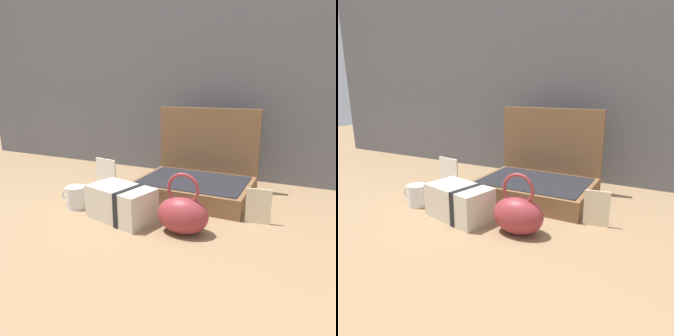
{
  "view_description": "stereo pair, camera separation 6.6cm",
  "coord_description": "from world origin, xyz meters",
  "views": [
    {
      "loc": [
        0.45,
        -0.96,
        0.45
      ],
      "look_at": [
        0.02,
        -0.02,
        0.18
      ],
      "focal_mm": 32.84,
      "sensor_mm": 36.0,
      "label": 1
    },
    {
      "loc": [
        0.51,
        -0.93,
        0.45
      ],
      "look_at": [
        0.02,
        -0.02,
        0.18
      ],
      "focal_mm": 32.84,
      "sensor_mm": 36.0,
      "label": 2
    }
  ],
  "objects": [
    {
      "name": "back_wall",
      "position": [
        0.0,
        0.58,
        0.7
      ],
      "size": [
        3.2,
        0.06,
        1.4
      ],
      "primitive_type": "cube",
      "color": "#56565B",
      "rests_on": "ground_plane"
    },
    {
      "name": "ground_plane",
      "position": [
        0.0,
        0.0,
        0.0
      ],
      "size": [
        6.0,
        6.0,
        0.0
      ],
      "primitive_type": "plane",
      "color": "#8C6D4C"
    },
    {
      "name": "cream_toiletry_bag",
      "position": [
        -0.12,
        -0.11,
        0.06
      ],
      "size": [
        0.25,
        0.18,
        0.12
      ],
      "color": "beige",
      "rests_on": "ground_plane"
    },
    {
      "name": "info_card_left",
      "position": [
        0.32,
        0.05,
        0.06
      ],
      "size": [
        0.08,
        0.02,
        0.12
      ],
      "primitive_type": "cube",
      "rotation": [
        0.0,
        0.0,
        0.15
      ],
      "color": "beige",
      "rests_on": "ground_plane"
    },
    {
      "name": "open_suitcase",
      "position": [
        0.04,
        0.24,
        0.08
      ],
      "size": [
        0.46,
        0.35,
        0.36
      ],
      "color": "brown",
      "rests_on": "ground_plane"
    },
    {
      "name": "teal_pouch_handbag",
      "position": [
        0.12,
        -0.12,
        0.07
      ],
      "size": [
        0.17,
        0.12,
        0.2
      ],
      "color": "maroon",
      "rests_on": "ground_plane"
    },
    {
      "name": "coffee_mug",
      "position": [
        -0.34,
        -0.1,
        0.04
      ],
      "size": [
        0.11,
        0.07,
        0.08
      ],
      "color": "silver",
      "rests_on": "ground_plane"
    },
    {
      "name": "poster_card_right",
      "position": [
        -0.35,
        0.11,
        0.07
      ],
      "size": [
        0.11,
        0.03,
        0.15
      ],
      "primitive_type": "cube",
      "rotation": [
        0.0,
        0.0,
        -0.17
      ],
      "color": "white",
      "rests_on": "ground_plane"
    }
  ]
}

